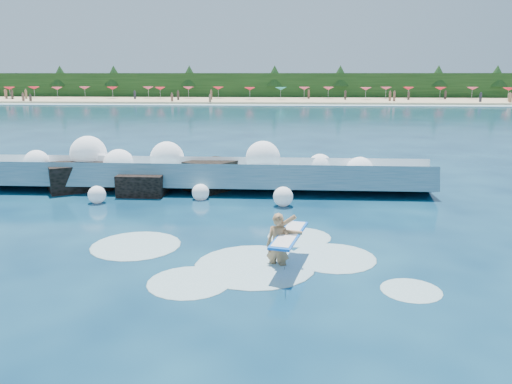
# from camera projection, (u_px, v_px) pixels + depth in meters

# --- Properties ---
(ground) EXTENTS (200.00, 200.00, 0.00)m
(ground) POSITION_uv_depth(u_px,v_px,m) (198.00, 249.00, 14.06)
(ground) COLOR #07233F
(ground) RESTS_ON ground
(beach) EXTENTS (140.00, 20.00, 0.40)m
(beach) POSITION_uv_depth(u_px,v_px,m) (275.00, 100.00, 89.75)
(beach) COLOR tan
(beach) RESTS_ON ground
(wet_band) EXTENTS (140.00, 5.00, 0.08)m
(wet_band) POSITION_uv_depth(u_px,v_px,m) (273.00, 105.00, 79.11)
(wet_band) COLOR silver
(wet_band) RESTS_ON ground
(treeline) EXTENTS (140.00, 4.00, 5.00)m
(treeline) POSITION_uv_depth(u_px,v_px,m) (277.00, 86.00, 98.93)
(treeline) COLOR black
(treeline) RESTS_ON ground
(breaking_wave) EXTENTS (19.66, 2.99, 1.69)m
(breaking_wave) POSITION_uv_depth(u_px,v_px,m) (196.00, 174.00, 21.46)
(breaking_wave) COLOR teal
(breaking_wave) RESTS_ON ground
(rock_cluster) EXTENTS (8.48, 3.22, 1.43)m
(rock_cluster) POSITION_uv_depth(u_px,v_px,m) (139.00, 179.00, 21.12)
(rock_cluster) COLOR black
(rock_cluster) RESTS_ON ground
(surfer_with_board) EXTENTS (1.15, 2.89, 1.69)m
(surfer_with_board) POSITION_uv_depth(u_px,v_px,m) (281.00, 244.00, 12.61)
(surfer_with_board) COLOR #A1734B
(surfer_with_board) RESTS_ON ground
(wave_spray) EXTENTS (14.88, 4.53, 2.22)m
(wave_spray) POSITION_uv_depth(u_px,v_px,m) (178.00, 162.00, 21.36)
(wave_spray) COLOR white
(wave_spray) RESTS_ON ground
(surf_foam) EXTENTS (9.18, 5.53, 0.16)m
(surf_foam) POSITION_uv_depth(u_px,v_px,m) (242.00, 259.00, 13.29)
(surf_foam) COLOR silver
(surf_foam) RESTS_ON ground
(beach_umbrellas) EXTENTS (113.56, 6.78, 0.50)m
(beach_umbrellas) POSITION_uv_depth(u_px,v_px,m) (276.00, 88.00, 91.08)
(beach_umbrellas) COLOR #CA3B5B
(beach_umbrellas) RESTS_ON ground
(beachgoers) EXTENTS (107.17, 12.19, 1.94)m
(beachgoers) POSITION_uv_depth(u_px,v_px,m) (199.00, 96.00, 86.46)
(beachgoers) COLOR #3F332D
(beachgoers) RESTS_ON ground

